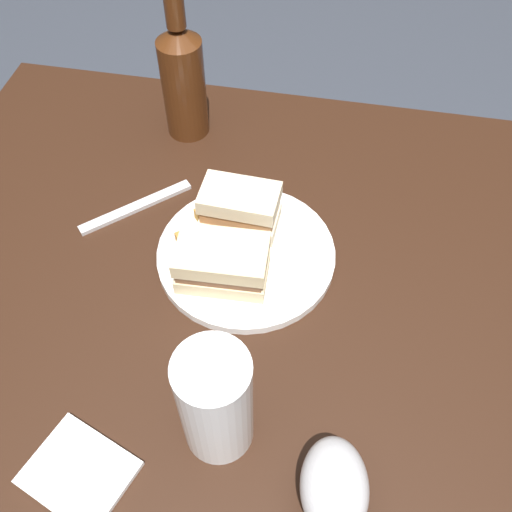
% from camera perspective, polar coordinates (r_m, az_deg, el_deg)
% --- Properties ---
extents(ground_plane, '(6.00, 6.00, 0.00)m').
position_cam_1_polar(ground_plane, '(1.49, 0.57, -19.73)').
color(ground_plane, '#333842').
extents(dining_table, '(1.10, 0.82, 0.78)m').
position_cam_1_polar(dining_table, '(1.12, 0.73, -13.85)').
color(dining_table, black).
rests_on(dining_table, ground).
extents(plate, '(0.25, 0.25, 0.01)m').
position_cam_1_polar(plate, '(0.80, -1.00, 0.18)').
color(plate, white).
rests_on(plate, dining_table).
extents(sandwich_half_left, '(0.11, 0.07, 0.07)m').
position_cam_1_polar(sandwich_half_left, '(0.80, -1.63, 4.83)').
color(sandwich_half_left, beige).
rests_on(sandwich_half_left, plate).
extents(sandwich_half_right, '(0.12, 0.08, 0.06)m').
position_cam_1_polar(sandwich_half_right, '(0.74, -3.40, -0.69)').
color(sandwich_half_right, beige).
rests_on(sandwich_half_right, plate).
extents(potato_wedge_front, '(0.04, 0.05, 0.02)m').
position_cam_1_polar(potato_wedge_front, '(0.77, -5.67, -1.04)').
color(potato_wedge_front, '#AD702D').
rests_on(potato_wedge_front, plate).
extents(potato_wedge_middle, '(0.05, 0.02, 0.02)m').
position_cam_1_polar(potato_wedge_middle, '(0.77, -3.04, -0.00)').
color(potato_wedge_middle, '#AD702D').
rests_on(potato_wedge_middle, plate).
extents(potato_wedge_back, '(0.02, 0.04, 0.02)m').
position_cam_1_polar(potato_wedge_back, '(0.81, -4.73, 3.19)').
color(potato_wedge_back, '#AD702D').
rests_on(potato_wedge_back, plate).
extents(potato_wedge_left_edge, '(0.05, 0.05, 0.02)m').
position_cam_1_polar(potato_wedge_left_edge, '(0.80, -6.20, 2.06)').
color(potato_wedge_left_edge, '#AD702D').
rests_on(potato_wedge_left_edge, plate).
extents(potato_wedge_right_edge, '(0.04, 0.04, 0.02)m').
position_cam_1_polar(potato_wedge_right_edge, '(0.83, -4.75, 4.49)').
color(potato_wedge_right_edge, '#B77F33').
rests_on(potato_wedge_right_edge, plate).
extents(potato_wedge_stray, '(0.04, 0.04, 0.02)m').
position_cam_1_polar(potato_wedge_stray, '(0.78, -3.54, 0.60)').
color(potato_wedge_stray, '#AD702D').
rests_on(potato_wedge_stray, plate).
extents(pint_glass, '(0.08, 0.08, 0.16)m').
position_cam_1_polar(pint_glass, '(0.62, -4.02, -14.93)').
color(pint_glass, white).
rests_on(pint_glass, dining_table).
extents(gravy_boat, '(0.08, 0.12, 0.07)m').
position_cam_1_polar(gravy_boat, '(0.62, 7.90, -22.19)').
color(gravy_boat, '#B7B7BC').
rests_on(gravy_boat, dining_table).
extents(cider_bottle, '(0.07, 0.07, 0.26)m').
position_cam_1_polar(cider_bottle, '(0.93, -7.39, 17.40)').
color(cider_bottle, '#47230F').
rests_on(cider_bottle, dining_table).
extents(napkin, '(0.13, 0.12, 0.01)m').
position_cam_1_polar(napkin, '(0.69, -17.42, -20.11)').
color(napkin, white).
rests_on(napkin, dining_table).
extents(fork, '(0.14, 0.13, 0.01)m').
position_cam_1_polar(fork, '(0.88, -11.99, 4.86)').
color(fork, silver).
rests_on(fork, dining_table).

